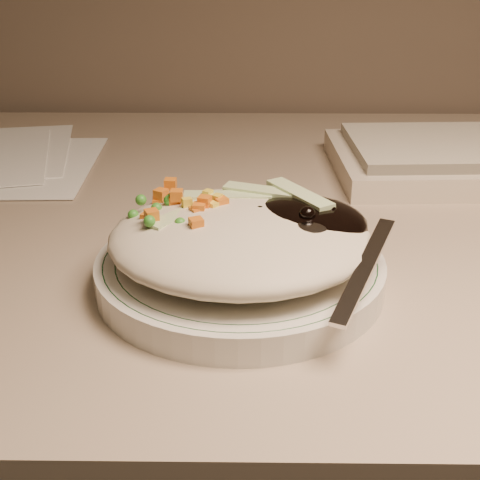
{
  "coord_description": "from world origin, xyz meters",
  "views": [
    {
      "loc": [
        -0.04,
        0.77,
        0.99
      ],
      "look_at": [
        -0.05,
        1.22,
        0.78
      ],
      "focal_mm": 50.0,
      "sensor_mm": 36.0,
      "label": 1
    }
  ],
  "objects": [
    {
      "name": "desk",
      "position": [
        0.0,
        1.38,
        0.54
      ],
      "size": [
        1.4,
        0.7,
        0.74
      ],
      "color": "gray",
      "rests_on": "ground"
    },
    {
      "name": "plate",
      "position": [
        -0.05,
        1.22,
        0.75
      ],
      "size": [
        0.22,
        0.22,
        0.02
      ],
      "primitive_type": "cylinder",
      "color": "silver",
      "rests_on": "desk"
    },
    {
      "name": "plate_rim",
      "position": [
        -0.05,
        1.22,
        0.76
      ],
      "size": [
        0.2,
        0.2,
        0.0
      ],
      "color": "#144723",
      "rests_on": "plate"
    },
    {
      "name": "meal",
      "position": [
        -0.04,
        1.22,
        0.78
      ],
      "size": [
        0.21,
        0.19,
        0.05
      ],
      "color": "beige",
      "rests_on": "plate"
    }
  ]
}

